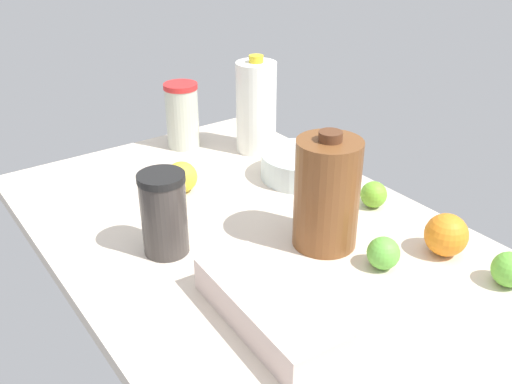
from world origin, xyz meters
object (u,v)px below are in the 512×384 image
Objects in this scene: lemon_loose at (182,177)px; egg_carton at (267,308)px; lime_by_jug at (383,253)px; tumbler_cup at (182,115)px; lime_far_back at (374,194)px; milk_jug at (256,107)px; mixing_bowl at (301,165)px; chocolate_milk_jug at (327,193)px; orange_beside_bowl at (446,235)px; shaker_bottle at (164,214)px; lime_near_front at (510,269)px.

egg_carton is at bearing -13.28° from lemon_loose.
egg_carton is 27.03cm from lime_by_jug.
lime_far_back is (54.97, 17.50, -5.98)cm from tumbler_cup.
egg_carton is (59.14, -40.04, -9.13)cm from milk_jug.
egg_carton is (38.83, -39.20, -0.08)cm from mixing_bowl.
chocolate_milk_jug reaches higher than mixing_bowl.
orange_beside_bowl is (16.42, 16.43, -6.96)cm from chocolate_milk_jug.
egg_carton is at bearing -19.08° from tumbler_cup.
orange_beside_bowl reaches higher than lime_far_back.
shaker_bottle is (44.24, -28.45, -0.59)cm from tumbler_cup.
lime_far_back is 0.96× the size of lime_by_jug.
tumbler_cup is 2.88× the size of lime_by_jug.
chocolate_milk_jug is at bearing -75.35° from lime_far_back.
egg_carton is at bearing -61.37° from chocolate_milk_jug.
tumbler_cup is at bearing 178.60° from chocolate_milk_jug.
tumbler_cup is at bearing -132.84° from milk_jug.
lime_by_jug is (38.58, -12.17, -0.05)cm from mixing_bowl.
tumbler_cup is 1.07× the size of shaker_bottle.
chocolate_milk_jug is 31.17cm from mixing_bowl.
lime_by_jug is (58.90, -13.02, -9.09)cm from milk_jug.
lime_near_front is at bearing -2.44° from lime_far_back.
milk_jug is 4.19× the size of lime_by_jug.
chocolate_milk_jug is 0.92× the size of milk_jug.
mixing_bowl is at bearing -178.67° from orange_beside_bowl.
orange_beside_bowl is 13.09cm from lime_near_front.
lime_by_jug is (28.40, 30.27, -5.26)cm from shaker_bottle.
lemon_loose is (9.96, -28.44, -8.52)cm from milk_jug.
tumbler_cup is at bearing -168.91° from orange_beside_bowl.
milk_jug is (-30.49, 43.28, 3.83)cm from shaker_bottle.
mixing_bowl is (-10.17, 42.44, -5.21)cm from shaker_bottle.
milk_jug is (13.75, 14.83, 3.25)cm from tumbler_cup.
lime_near_front reaches higher than egg_carton.
orange_beside_bowl is at bearing 53.52° from shaker_bottle.
lime_by_jug is (17.67, -15.69, 0.13)cm from lime_far_back.
lime_far_back is at bearing 17.66° from tumbler_cup.
lemon_loose is at bearing 144.14° from shaker_bottle.
lime_near_front is 1.03× the size of lime_by_jug.
tumbler_cup reaches higher than shaker_bottle.
chocolate_milk_jug reaches higher than lime_near_front.
lime_near_front is (45.12, 44.49, -5.16)cm from shaker_bottle.
lemon_loose reaches higher than lime_by_jug.
shaker_bottle is 2.60× the size of lime_near_front.
shaker_bottle is at bearing -126.48° from orange_beside_bowl.
tumbler_cup is 20.48cm from milk_jug.
chocolate_milk_jug reaches higher than orange_beside_bowl.
lime_far_back is at bearing 76.86° from shaker_bottle.
lime_near_front is (29.43, 17.50, -7.95)cm from chocolate_milk_jug.
orange_beside_bowl is at bearing 45.02° from chocolate_milk_jug.
orange_beside_bowl reaches higher than lime_by_jug.
chocolate_milk_jug reaches higher than lime_by_jug.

